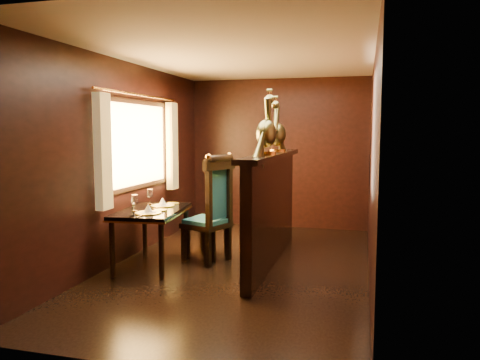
# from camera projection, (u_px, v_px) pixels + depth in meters

# --- Properties ---
(ground) EXTENTS (5.00, 5.00, 0.00)m
(ground) POSITION_uv_depth(u_px,v_px,m) (240.00, 267.00, 5.63)
(ground) COLOR black
(ground) RESTS_ON ground
(room_shell) EXTENTS (3.04, 5.04, 2.52)m
(room_shell) POSITION_uv_depth(u_px,v_px,m) (233.00, 135.00, 5.50)
(room_shell) COLOR black
(room_shell) RESTS_ON ground
(partition) EXTENTS (0.26, 2.70, 1.36)m
(partition) POSITION_uv_depth(u_px,v_px,m) (271.00, 206.00, 5.76)
(partition) COLOR black
(partition) RESTS_ON ground
(dining_table) EXTENTS (0.83, 1.24, 0.89)m
(dining_table) POSITION_uv_depth(u_px,v_px,m) (152.00, 215.00, 5.65)
(dining_table) COLOR black
(dining_table) RESTS_ON ground
(chair_left) EXTENTS (0.54, 0.56, 1.29)m
(chair_left) POSITION_uv_depth(u_px,v_px,m) (215.00, 206.00, 6.02)
(chair_left) COLOR black
(chair_left) RESTS_ON ground
(chair_right) EXTENTS (0.64, 0.65, 1.37)m
(chair_right) POSITION_uv_depth(u_px,v_px,m) (214.00, 206.00, 5.74)
(chair_right) COLOR black
(chair_right) RESTS_ON ground
(peacock_left) EXTENTS (0.24, 0.64, 0.76)m
(peacock_left) POSITION_uv_depth(u_px,v_px,m) (266.00, 121.00, 5.31)
(peacock_left) COLOR #1A4E31
(peacock_left) RESTS_ON partition
(peacock_right) EXTENTS (0.22, 0.59, 0.71)m
(peacock_right) POSITION_uv_depth(u_px,v_px,m) (278.00, 124.00, 6.01)
(peacock_right) COLOR #1A4E31
(peacock_right) RESTS_ON partition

